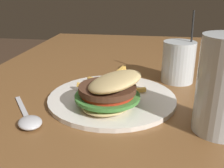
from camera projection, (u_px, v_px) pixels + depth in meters
The scene contains 5 objects.
dining_table at pixel (180, 142), 0.58m from camera, with size 1.68×1.13×0.71m.
meal_plate_near at pixel (111, 94), 0.57m from camera, with size 0.29×0.29×0.09m.
beer_glass at pixel (224, 88), 0.45m from camera, with size 0.09×0.09×0.17m.
juice_glass at pixel (180, 64), 0.70m from camera, with size 0.09×0.09×0.19m.
spoon at pixel (29, 121), 0.50m from camera, with size 0.16×0.13×0.02m.
Camera 1 is at (0.51, -0.07, 0.96)m, focal length 42.00 mm.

